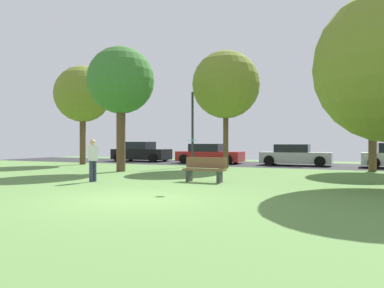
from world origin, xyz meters
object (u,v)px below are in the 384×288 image
person_thrower (93,159)px  park_bench (205,169)px  oak_tree_left (373,94)px  maple_tree_near (83,94)px  parked_car_black (141,152)px  parked_car_silver (295,156)px  birch_tree_lone (226,85)px  maple_tree_far (121,81)px  street_lamp_post (193,129)px  frisbee_disc (192,140)px  parked_car_red (209,154)px

person_thrower → park_bench: (3.79, 1.66, -0.39)m
park_bench → person_thrower: bearing=23.6°
oak_tree_left → maple_tree_near: (-17.24, -1.27, 0.77)m
parked_car_black → parked_car_silver: 11.71m
birch_tree_lone → oak_tree_left: (7.42, 0.88, -0.82)m
maple_tree_far → maple_tree_near: size_ratio=0.96×
oak_tree_left → street_lamp_post: (-9.76, -0.23, -1.61)m
street_lamp_post → maple_tree_far: bearing=-110.1°
maple_tree_far → frisbee_disc: size_ratio=16.90×
maple_tree_near → person_thrower: (7.56, -8.22, -3.77)m
parked_car_black → park_bench: parked_car_black is taller
maple_tree_far → maple_tree_near: 6.87m
maple_tree_far → parked_car_black: (-4.40, 8.91, -3.83)m
birch_tree_lone → park_bench: bearing=-77.6°
birch_tree_lone → frisbee_disc: bearing=-77.5°
oak_tree_left → park_bench: size_ratio=3.69×
oak_tree_left → birch_tree_lone: bearing=-173.3°
maple_tree_far → person_thrower: bearing=-67.2°
parked_car_red → park_bench: (4.20, -11.27, -0.16)m
birch_tree_lone → maple_tree_near: birch_tree_lone is taller
person_thrower → park_bench: size_ratio=0.98×
oak_tree_left → parked_car_silver: 6.29m
parked_car_red → parked_car_silver: (5.85, -0.11, -0.01)m
parked_car_red → park_bench: parked_car_red is taller
oak_tree_left → parked_car_silver: size_ratio=1.37×
birch_tree_lone → parked_car_red: size_ratio=1.44×
maple_tree_far → person_thrower: 6.03m
parked_car_black → street_lamp_post: 7.55m
oak_tree_left → maple_tree_near: maple_tree_near is taller
maple_tree_far → street_lamp_post: 5.65m
oak_tree_left → frisbee_disc: oak_tree_left is taller
maple_tree_far → street_lamp_post: bearing=69.9°
oak_tree_left → parked_car_silver: oak_tree_left is taller
maple_tree_near → park_bench: bearing=-30.1°
oak_tree_left → park_bench: oak_tree_left is taller
birch_tree_lone → oak_tree_left: 7.52m
person_thrower → parked_car_black: (-6.26, 13.31, -0.17)m
parked_car_silver → maple_tree_far: bearing=-130.9°
oak_tree_left → frisbee_disc: (-5.35, -10.24, -2.34)m
person_thrower → street_lamp_post: size_ratio=0.35×
parked_car_black → parked_car_red: (5.84, -0.39, -0.06)m
birch_tree_lone → maple_tree_far: size_ratio=1.06×
frisbee_disc → street_lamp_post: street_lamp_post is taller
maple_tree_near → maple_tree_far: bearing=-33.7°
birch_tree_lone → parked_car_silver: bearing=52.8°
maple_tree_far → street_lamp_post: maple_tree_far is taller
parked_car_black → person_thrower: bearing=-64.8°
parked_car_black → parked_car_red: size_ratio=0.98×
parked_car_silver → parked_car_red: bearing=179.0°
park_bench → frisbee_disc: bearing=102.8°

